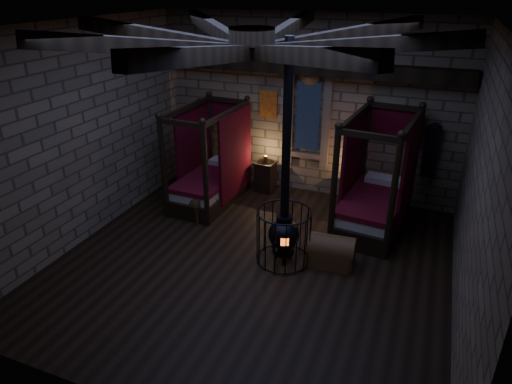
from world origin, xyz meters
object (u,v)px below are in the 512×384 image
at_px(trunk_right, 331,252).
at_px(bed_right, 374,200).
at_px(bed_left, 211,179).
at_px(trunk_left, 194,201).
at_px(stove, 284,231).

bearing_deg(trunk_right, bed_right, 71.44).
relative_size(bed_left, trunk_right, 2.60).
height_order(bed_right, trunk_right, bed_right).
relative_size(bed_left, trunk_left, 2.13).
bearing_deg(stove, trunk_left, 134.82).
xyz_separation_m(bed_left, stove, (2.42, -1.82, 0.07)).
xyz_separation_m(bed_right, stove, (-1.34, -2.01, 0.03)).
xyz_separation_m(bed_left, bed_right, (3.76, 0.19, 0.04)).
bearing_deg(trunk_right, stove, -171.14).
bearing_deg(stove, bed_right, 34.69).
xyz_separation_m(bed_right, trunk_left, (-3.81, -0.94, -0.30)).
relative_size(trunk_left, stove, 0.26).
bearing_deg(bed_right, trunk_right, -99.25).
distance_m(bed_left, trunk_right, 3.67).
bearing_deg(trunk_left, bed_right, 38.56).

